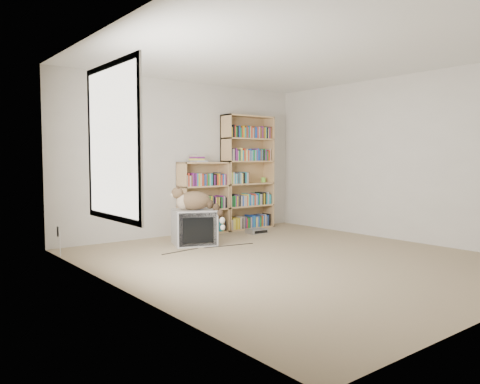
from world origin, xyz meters
TOP-DOWN VIEW (x-y plane):
  - floor at (0.00, 0.00)m, footprint 4.50×5.00m
  - wall_back at (0.00, 2.50)m, footprint 4.50×0.02m
  - wall_left at (-2.25, 0.00)m, footprint 0.02×5.00m
  - wall_right at (2.25, 0.00)m, footprint 0.02×5.00m
  - ceiling at (0.00, 0.00)m, footprint 4.50×5.00m
  - window at (-2.24, 0.20)m, footprint 0.02×1.22m
  - crt_tv at (-0.42, 1.61)m, footprint 0.74×0.70m
  - cat at (-0.42, 1.50)m, footprint 0.67×0.72m
  - bookcase_tall at (1.19, 2.36)m, footprint 1.00×0.30m
  - bookcase_short at (0.24, 2.36)m, footprint 0.87×0.30m
  - book_stack at (0.12, 2.33)m, footprint 0.21×0.27m
  - green_mug at (1.54, 2.34)m, footprint 0.08×0.08m
  - framed_print at (1.18, 2.44)m, footprint 0.13×0.05m
  - dvd_player at (0.95, 1.82)m, footprint 0.32×0.24m
  - wall_outlet at (-2.24, 1.95)m, footprint 0.01×0.08m
  - floor_cables at (-0.28, 1.34)m, footprint 1.20×0.70m

SIDE VIEW (x-z plane):
  - floor at x=0.00m, z-range -0.01..0.01m
  - floor_cables at x=-0.28m, z-range 0.00..0.01m
  - dvd_player at x=0.95m, z-range 0.00..0.07m
  - crt_tv at x=-0.42m, z-range 0.00..0.51m
  - wall_outlet at x=-2.24m, z-range 0.26..0.39m
  - bookcase_short at x=0.24m, z-range -0.05..1.14m
  - cat at x=-0.42m, z-range 0.31..0.90m
  - green_mug at x=1.54m, z-range 0.82..0.91m
  - framed_print at x=1.18m, z-range 0.82..0.99m
  - bookcase_tall at x=1.19m, z-range -0.06..1.95m
  - book_stack at x=0.12m, z-range 1.19..1.31m
  - wall_back at x=0.00m, z-range 0.00..2.50m
  - wall_left at x=-2.25m, z-range 0.00..2.50m
  - wall_right at x=2.25m, z-range 0.00..2.50m
  - window at x=-2.24m, z-range 0.64..2.16m
  - ceiling at x=0.00m, z-range 2.49..2.51m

